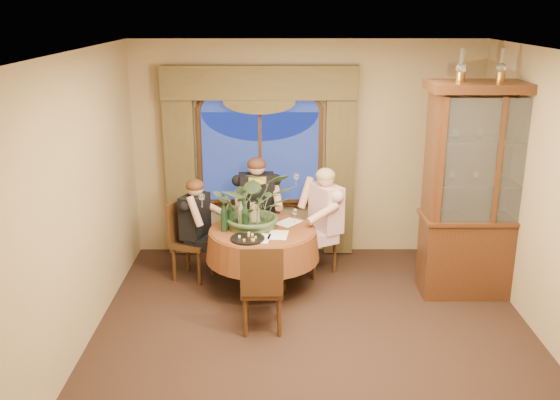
{
  "coord_description": "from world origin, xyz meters",
  "views": [
    {
      "loc": [
        -0.36,
        -5.44,
        3.19
      ],
      "look_at": [
        -0.35,
        1.25,
        1.1
      ],
      "focal_mm": 40.0,
      "sensor_mm": 36.0,
      "label": 1
    }
  ],
  "objects_px": {
    "centerpiece_plant": "(255,176)",
    "dining_table": "(263,260)",
    "china_cabinet": "(488,192)",
    "person_scarf": "(257,210)",
    "chair_back_right": "(264,224)",
    "oil_lamp_right": "(542,65)",
    "olive_bowl": "(264,229)",
    "person_back": "(195,229)",
    "chair_back": "(193,241)",
    "stoneware_vase": "(254,214)",
    "chair_right": "(316,236)",
    "wine_bottle_1": "(224,217)",
    "person_pink": "(326,222)",
    "wine_bottle_4": "(230,215)",
    "wine_bottle_2": "(229,214)",
    "wine_bottle_3": "(241,215)",
    "wine_bottle_0": "(243,210)",
    "oil_lamp_center": "(502,65)",
    "chair_front_left": "(262,286)",
    "wine_bottle_5": "(245,218)",
    "oil_lamp_left": "(461,65)"
  },
  "relations": [
    {
      "from": "centerpiece_plant",
      "to": "dining_table",
      "type": "bearing_deg",
      "value": -50.98
    },
    {
      "from": "stoneware_vase",
      "to": "wine_bottle_4",
      "type": "xyz_separation_m",
      "value": [
        -0.27,
        -0.14,
        0.03
      ]
    },
    {
      "from": "oil_lamp_left",
      "to": "wine_bottle_5",
      "type": "bearing_deg",
      "value": 179.94
    },
    {
      "from": "wine_bottle_3",
      "to": "olive_bowl",
      "type": "bearing_deg",
      "value": -13.87
    },
    {
      "from": "chair_front_left",
      "to": "oil_lamp_left",
      "type": "bearing_deg",
      "value": 21.33
    },
    {
      "from": "person_scarf",
      "to": "wine_bottle_4",
      "type": "xyz_separation_m",
      "value": [
        -0.27,
        -0.85,
        0.22
      ]
    },
    {
      "from": "dining_table",
      "to": "chair_back_right",
      "type": "relative_size",
      "value": 1.36
    },
    {
      "from": "stoneware_vase",
      "to": "wine_bottle_0",
      "type": "distance_m",
      "value": 0.15
    },
    {
      "from": "person_back",
      "to": "oil_lamp_right",
      "type": "bearing_deg",
      "value": 106.3
    },
    {
      "from": "dining_table",
      "to": "olive_bowl",
      "type": "relative_size",
      "value": 8.56
    },
    {
      "from": "chair_back_right",
      "to": "wine_bottle_2",
      "type": "xyz_separation_m",
      "value": [
        -0.37,
        -0.86,
        0.44
      ]
    },
    {
      "from": "oil_lamp_center",
      "to": "china_cabinet",
      "type": "bearing_deg",
      "value": 0.0
    },
    {
      "from": "chair_back",
      "to": "centerpiece_plant",
      "type": "height_order",
      "value": "centerpiece_plant"
    },
    {
      "from": "china_cabinet",
      "to": "person_scarf",
      "type": "relative_size",
      "value": 1.74
    },
    {
      "from": "chair_back",
      "to": "oil_lamp_center",
      "type": "bearing_deg",
      "value": 104.35
    },
    {
      "from": "chair_right",
      "to": "wine_bottle_4",
      "type": "relative_size",
      "value": 2.91
    },
    {
      "from": "person_pink",
      "to": "centerpiece_plant",
      "type": "distance_m",
      "value": 1.12
    },
    {
      "from": "wine_bottle_3",
      "to": "oil_lamp_center",
      "type": "bearing_deg",
      "value": -2.06
    },
    {
      "from": "person_back",
      "to": "wine_bottle_0",
      "type": "bearing_deg",
      "value": 99.68
    },
    {
      "from": "oil_lamp_right",
      "to": "chair_right",
      "type": "relative_size",
      "value": 0.35
    },
    {
      "from": "stoneware_vase",
      "to": "olive_bowl",
      "type": "relative_size",
      "value": 1.72
    },
    {
      "from": "oil_lamp_right",
      "to": "olive_bowl",
      "type": "bearing_deg",
      "value": 179.33
    },
    {
      "from": "chair_right",
      "to": "wine_bottle_2",
      "type": "height_order",
      "value": "wine_bottle_2"
    },
    {
      "from": "oil_lamp_center",
      "to": "person_back",
      "type": "distance_m",
      "value": 3.89
    },
    {
      "from": "oil_lamp_right",
      "to": "wine_bottle_3",
      "type": "relative_size",
      "value": 1.03
    },
    {
      "from": "wine_bottle_4",
      "to": "wine_bottle_5",
      "type": "distance_m",
      "value": 0.19
    },
    {
      "from": "wine_bottle_3",
      "to": "chair_back_right",
      "type": "bearing_deg",
      "value": 74.95
    },
    {
      "from": "wine_bottle_0",
      "to": "wine_bottle_1",
      "type": "xyz_separation_m",
      "value": [
        -0.2,
        -0.26,
        0.0
      ]
    },
    {
      "from": "chair_back",
      "to": "stoneware_vase",
      "type": "xyz_separation_m",
      "value": [
        0.76,
        -0.18,
        0.4
      ]
    },
    {
      "from": "olive_bowl",
      "to": "dining_table",
      "type": "bearing_deg",
      "value": 111.36
    },
    {
      "from": "chair_back",
      "to": "wine_bottle_3",
      "type": "relative_size",
      "value": 2.91
    },
    {
      "from": "wine_bottle_2",
      "to": "stoneware_vase",
      "type": "bearing_deg",
      "value": 16.51
    },
    {
      "from": "dining_table",
      "to": "wine_bottle_2",
      "type": "distance_m",
      "value": 0.66
    },
    {
      "from": "person_back",
      "to": "centerpiece_plant",
      "type": "height_order",
      "value": "centerpiece_plant"
    },
    {
      "from": "oil_lamp_center",
      "to": "centerpiece_plant",
      "type": "height_order",
      "value": "oil_lamp_center"
    },
    {
      "from": "wine_bottle_2",
      "to": "wine_bottle_3",
      "type": "height_order",
      "value": "same"
    },
    {
      "from": "chair_back",
      "to": "wine_bottle_0",
      "type": "bearing_deg",
      "value": 99.74
    },
    {
      "from": "dining_table",
      "to": "chair_front_left",
      "type": "distance_m",
      "value": 0.93
    },
    {
      "from": "china_cabinet",
      "to": "wine_bottle_4",
      "type": "distance_m",
      "value": 2.89
    },
    {
      "from": "oil_lamp_right",
      "to": "wine_bottle_2",
      "type": "relative_size",
      "value": 1.03
    },
    {
      "from": "chair_back",
      "to": "chair_right",
      "type": "bearing_deg",
      "value": 117.98
    },
    {
      "from": "person_scarf",
      "to": "wine_bottle_3",
      "type": "distance_m",
      "value": 0.88
    },
    {
      "from": "oil_lamp_left",
      "to": "olive_bowl",
      "type": "height_order",
      "value": "oil_lamp_left"
    },
    {
      "from": "dining_table",
      "to": "olive_bowl",
      "type": "bearing_deg",
      "value": -68.64
    },
    {
      "from": "chair_right",
      "to": "wine_bottle_4",
      "type": "distance_m",
      "value": 1.2
    },
    {
      "from": "person_pink",
      "to": "person_scarf",
      "type": "height_order",
      "value": "person_scarf"
    },
    {
      "from": "wine_bottle_1",
      "to": "wine_bottle_2",
      "type": "bearing_deg",
      "value": 66.06
    },
    {
      "from": "wine_bottle_2",
      "to": "wine_bottle_3",
      "type": "distance_m",
      "value": 0.14
    },
    {
      "from": "oil_lamp_right",
      "to": "chair_back",
      "type": "bearing_deg",
      "value": 173.85
    },
    {
      "from": "wine_bottle_1",
      "to": "person_pink",
      "type": "bearing_deg",
      "value": 22.25
    }
  ]
}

